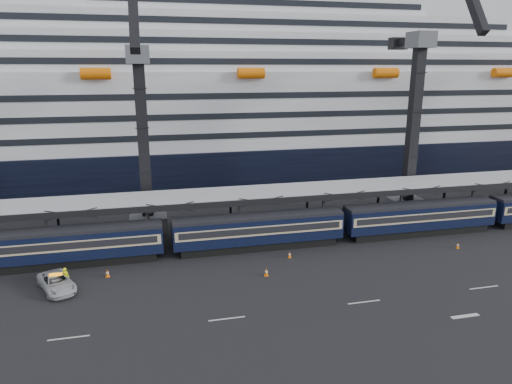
% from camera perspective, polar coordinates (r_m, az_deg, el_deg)
% --- Properties ---
extents(ground, '(260.00, 260.00, 0.00)m').
position_cam_1_polar(ground, '(45.55, 13.40, -10.60)').
color(ground, black).
rests_on(ground, ground).
extents(lane_markings, '(111.00, 4.27, 0.02)m').
position_cam_1_polar(lane_markings, '(45.81, 25.76, -11.62)').
color(lane_markings, beige).
rests_on(lane_markings, ground).
extents(train, '(133.05, 3.00, 4.05)m').
position_cam_1_polar(train, '(51.64, 4.00, -4.42)').
color(train, black).
rests_on(train, ground).
extents(canopy, '(130.00, 6.25, 5.53)m').
position_cam_1_polar(canopy, '(55.80, 7.43, 0.27)').
color(canopy, '#94979B').
rests_on(canopy, ground).
extents(cruise_ship, '(214.09, 28.84, 34.00)m').
position_cam_1_polar(cruise_ship, '(84.69, -0.74, 10.35)').
color(cruise_ship, black).
rests_on(cruise_ship, ground).
extents(crane_dark_near, '(4.50, 17.75, 35.08)m').
position_cam_1_polar(crane_dark_near, '(55.57, -13.96, 6.92)').
color(crane_dark_near, '#4A4D51').
rests_on(crane_dark_near, ground).
extents(crane_dark_mid, '(4.50, 18.24, 39.64)m').
position_cam_1_polar(crane_dark_mid, '(64.20, 19.35, 8.87)').
color(crane_dark_mid, '#4A4D51').
rests_on(crane_dark_mid, ground).
extents(pickup_truck, '(4.40, 5.81, 1.47)m').
position_cam_1_polar(pickup_truck, '(45.85, -23.65, -10.34)').
color(pickup_truck, '#ACADB3').
rests_on(pickup_truck, ground).
extents(worker, '(0.76, 0.59, 1.86)m').
position_cam_1_polar(worker, '(46.20, -22.70, -9.77)').
color(worker, '#E3F10C').
rests_on(worker, ground).
extents(traffic_cone_b, '(0.39, 0.39, 0.79)m').
position_cam_1_polar(traffic_cone_b, '(47.00, -18.08, -9.61)').
color(traffic_cone_b, orange).
rests_on(traffic_cone_b, ground).
extents(traffic_cone_c, '(0.40, 0.40, 0.80)m').
position_cam_1_polar(traffic_cone_c, '(44.97, 1.30, -9.95)').
color(traffic_cone_c, orange).
rests_on(traffic_cone_c, ground).
extents(traffic_cone_d, '(0.34, 0.34, 0.69)m').
position_cam_1_polar(traffic_cone_d, '(49.14, 4.23, -7.80)').
color(traffic_cone_d, orange).
rests_on(traffic_cone_d, ground).
extents(traffic_cone_e, '(0.35, 0.35, 0.69)m').
position_cam_1_polar(traffic_cone_e, '(56.18, 23.91, -6.11)').
color(traffic_cone_e, orange).
rests_on(traffic_cone_e, ground).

